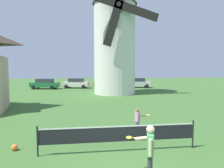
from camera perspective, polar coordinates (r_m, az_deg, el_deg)
The scene contains 9 objects.
windmill at distance 25.48m, azimuth 0.74°, elevation 13.16°, with size 9.05×5.79×14.51m.
tennis_net at distance 7.76m, azimuth 2.04°, elevation -13.86°, with size 5.91×0.06×1.10m.
player_near at distance 6.06m, azimuth 10.49°, elevation -17.47°, with size 0.79×0.77×1.54m.
player_far at distance 10.10m, azimuth 7.31°, elevation -9.66°, with size 0.78×0.38×1.19m.
stray_ball at distance 8.89m, azimuth -25.71°, elevation -15.76°, with size 0.24×0.24×0.24m, color orange.
parked_car_green at distance 32.61m, azimuth -18.37°, elevation 0.09°, with size 4.42×2.50×1.56m.
parked_car_cream at distance 32.75m, azimuth -10.07°, elevation 0.26°, with size 4.24×2.51×1.56m.
parked_car_red at distance 32.53m, azimuth -1.34°, elevation 0.30°, with size 4.46×2.25×1.56m.
parked_car_silver at distance 33.48m, azimuth 7.22°, elevation 0.38°, with size 4.19×2.33×1.56m.
Camera 1 is at (-1.23, -4.96, 3.12)m, focal length 32.52 mm.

